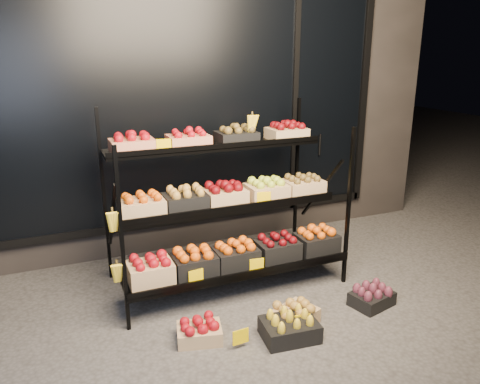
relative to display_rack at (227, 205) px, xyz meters
name	(u,v)px	position (x,y,z in m)	size (l,w,h in m)	color
ground	(254,313)	(0.01, -0.60, -0.79)	(24.00, 24.00, 0.00)	#514F4C
building	(168,83)	(0.01, 1.99, 0.96)	(6.00, 2.08, 3.50)	#2D2826
display_rack	(227,205)	(0.00, 0.00, 0.00)	(2.18, 1.02, 1.67)	black
tag_floor_a	(241,341)	(-0.29, -1.00, -0.73)	(0.13, 0.01, 0.12)	#EEC000
tag_floor_b	(302,326)	(0.24, -1.00, -0.73)	(0.13, 0.01, 0.12)	#EEC000
floor_crate_left	(199,331)	(-0.54, -0.78, -0.70)	(0.39, 0.32, 0.18)	tan
floor_crate_midleft	(290,327)	(0.12, -1.02, -0.69)	(0.45, 0.35, 0.21)	black
floor_crate_midright	(294,314)	(0.24, -0.87, -0.70)	(0.44, 0.38, 0.19)	tan
floor_crate_right	(372,296)	(1.01, -0.88, -0.70)	(0.40, 0.34, 0.19)	black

